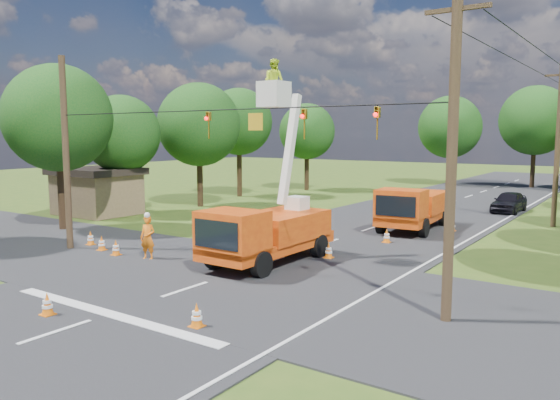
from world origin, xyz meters
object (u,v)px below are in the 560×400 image
Objects in this scene: traffic_cone_4 at (116,248)px; tree_left_d at (199,125)px; pole_right_mid at (558,140)px; tree_far_a at (450,127)px; pole_right_near at (452,145)px; traffic_cone_0 at (47,304)px; shed at (97,190)px; tree_left_b at (58,118)px; tree_left_e at (239,122)px; traffic_cone_6 at (91,238)px; tree_left_f at (307,132)px; second_truck at (412,207)px; traffic_cone_5 at (102,243)px; bucket_truck at (267,222)px; traffic_cone_2 at (329,251)px; traffic_cone_3 at (387,236)px; traffic_cone_1 at (197,315)px; tree_left_c at (121,134)px; ground_worker at (148,238)px; tree_far_b at (535,121)px; distant_car at (509,202)px; traffic_cone_7 at (452,225)px; pole_left at (66,154)px.

tree_left_d is (-8.55, 14.77, 5.77)m from traffic_cone_4.
tree_far_a is at bearing 120.41° from pole_right_mid.
tree_left_d is (-23.50, 15.00, 1.02)m from pole_right_near.
tree_far_a reaches higher than traffic_cone_0.
shed is at bearing -155.64° from pole_right_mid.
tree_left_b is 12.01m from tree_left_d.
tree_left_e is at bearing -119.33° from tree_far_a.
tree_left_f reaches higher than traffic_cone_6.
second_truck is 17.77m from tree_left_d.
traffic_cone_5 is at bearing -20.33° from tree_left_b.
traffic_cone_5 is at bearing -163.00° from bucket_truck.
traffic_cone_4 is 0.07× the size of pole_right_mid.
traffic_cone_2 and traffic_cone_3 have the same top height.
tree_left_f is at bearing 127.84° from pole_right_near.
tree_left_c reaches higher than traffic_cone_1.
ground_worker reaches higher than traffic_cone_1.
pole_right_mid is at bearing 24.36° from shed.
traffic_cone_1 is at bearing -30.88° from shed.
shed is 0.58× the size of tree_left_e.
ground_worker is 0.19× the size of tree_far_b.
pole_right_near is at bearing -32.55° from tree_left_d.
tree_left_b reaches higher than tree_left_d.
shed is at bearing -167.73° from second_truck.
tree_left_b is (3.50, -5.00, 4.69)m from shed.
traffic_cone_4 is at bearing 153.17° from traffic_cone_1.
traffic_cone_5 is 0.07× the size of pole_right_mid.
pole_right_near is at bearing -1.87° from traffic_cone_5.
traffic_cone_5 and traffic_cone_6 have the same top height.
traffic_cone_1 is at bearing -82.94° from traffic_cone_2.
tree_left_e reaches higher than distant_car.
traffic_cone_7 is at bearing 50.34° from traffic_cone_5.
tree_far_b is at bearing 60.42° from shed.
pole_left reaches higher than tree_left_f.
tree_left_b is at bearing 149.04° from pole_left.
traffic_cone_7 is at bearing 106.43° from pole_right_near.
traffic_cone_5 is 12.67m from shed.
traffic_cone_7 is at bearing -72.04° from tree_far_a.
bucket_truck is at bearing 111.34° from traffic_cone_1.
second_truck is at bearing 33.72° from tree_left_b.
distant_car is 0.46× the size of tree_left_e.
traffic_cone_7 is 30.77m from tree_far_b.
bucket_truck is 25.94m from tree_left_e.
traffic_cone_0 is 0.08× the size of tree_left_b.
distant_car is 6.07× the size of traffic_cone_7.
ground_worker is at bearing -14.04° from tree_left_b.
traffic_cone_4 is at bearing -112.73° from distant_car.
tree_left_f is at bearing 100.02° from pole_left.
pole_right_mid is at bearing 46.71° from traffic_cone_6.
tree_left_e reaches higher than traffic_cone_5.
traffic_cone_2 is at bearing -11.97° from tree_left_c.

